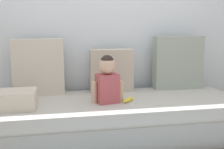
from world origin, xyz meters
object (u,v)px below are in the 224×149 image
Objects in this scene: toddler at (107,79)px; banana at (128,100)px; throw_pillow_center at (112,70)px; folded_blanket at (13,100)px; throw_pillow_left at (39,67)px; throw_pillow_right at (178,63)px; couch at (118,118)px.

banana is at bearing -6.50° from toddler.
throw_pillow_center is 1.16× the size of folded_blanket.
toddler is (0.65, -0.42, -0.07)m from throw_pillow_left.
banana is 0.42× the size of folded_blanket.
throw_pillow_left is 0.97× the size of throw_pillow_right.
banana is 1.04m from folded_blanket.
throw_pillow_center is at bearing 100.01° from banana.
throw_pillow_right is (0.77, 0.00, 0.07)m from throw_pillow_center.
throw_pillow_left is at bearing 152.15° from banana.
throw_pillow_center is 1.04× the size of toddler.
throw_pillow_right is at bearing 33.01° from banana.
folded_blanket is (-0.84, -0.03, -0.14)m from toddler.
throw_pillow_left is 1.25× the size of throw_pillow_center.
couch is at bearing 128.06° from banana.
throw_pillow_center is 0.77m from throw_pillow_right.
banana is (0.85, -0.45, -0.27)m from throw_pillow_left.
toddler is 1.12× the size of folded_blanket.
throw_pillow_left is at bearing 67.47° from folded_blanket.
toddler reaches higher than folded_blanket.
throw_pillow_center is at bearing 74.41° from toddler.
folded_blanket is at bearing -177.73° from toddler.
throw_pillow_center is 0.78× the size of throw_pillow_right.
folded_blanket is at bearing -154.44° from throw_pillow_center.
throw_pillow_right is at bearing 0.00° from throw_pillow_center.
folded_blanket reaches higher than couch.
throw_pillow_right reaches higher than throw_pillow_center.
folded_blanket is (-0.96, -0.46, -0.15)m from throw_pillow_center.
folded_blanket is (-1.72, -0.46, -0.22)m from throw_pillow_right.
throw_pillow_right is 0.98m from toddler.
banana is at bearing -51.94° from couch.
couch is 0.97m from throw_pillow_left.
throw_pillow_center is at bearing 0.00° from throw_pillow_left.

